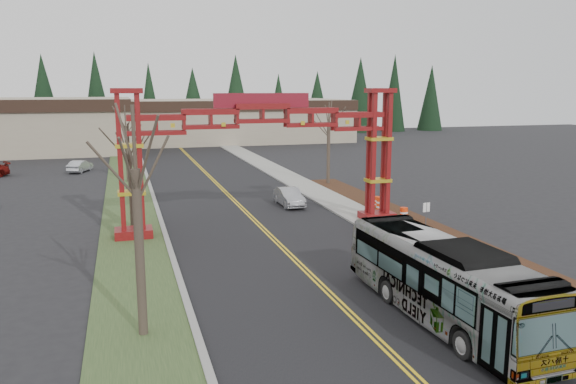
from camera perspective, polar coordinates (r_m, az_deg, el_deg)
name	(u,v)px	position (r m, az deg, el deg)	size (l,w,h in m)	color
ground	(391,354)	(20.12, 10.42, -15.89)	(200.00, 200.00, 0.00)	black
road	(241,207)	(42.77, -4.83, -1.53)	(12.00, 110.00, 0.02)	black
lane_line_left	(239,207)	(42.74, -4.99, -1.52)	(0.12, 100.00, 0.01)	yellow
lane_line_right	(242,207)	(42.79, -4.68, -1.50)	(0.12, 100.00, 0.01)	yellow
curb_right	(317,202)	(44.37, 2.96, -0.98)	(0.30, 110.00, 0.15)	gray
sidewalk_right	(334,201)	(44.87, 4.71, -0.87)	(2.60, 110.00, 0.14)	gray
landscape_strip	(475,249)	(33.15, 18.44, -5.50)	(2.60, 50.00, 0.12)	black
grass_median	(132,213)	(41.93, -15.60, -2.08)	(4.00, 110.00, 0.08)	#2F4824
curb_left	(158,211)	(41.98, -13.08, -1.90)	(0.30, 110.00, 0.15)	gray
gateway_arch	(262,136)	(35.13, -2.65, 5.74)	(18.20, 1.60, 8.90)	#650D0D
retail_building_east	(232,120)	(97.84, -5.69, 7.28)	(38.00, 20.30, 7.00)	tan
conifer_treeline	(168,101)	(108.36, -12.08, 8.98)	(116.10, 5.60, 13.00)	black
transit_bus	(445,281)	(22.67, 15.62, -8.67)	(2.68, 11.44, 3.19)	#B4B6BC
silver_sedan	(289,197)	(42.97, 0.13, -0.51)	(1.46, 4.19, 1.38)	#A5A8AD
parked_car_far_a	(80,166)	(64.46, -20.37, 2.48)	(1.36, 3.90, 1.28)	#B5B8BE
bare_tree_median_near	(135,170)	(20.08, -15.24, 2.12)	(3.35, 3.35, 8.34)	#382D26
bare_tree_median_mid	(129,155)	(36.81, -15.83, 3.67)	(2.93, 2.93, 6.73)	#382D26
bare_tree_median_far	(126,126)	(55.35, -16.17, 6.43)	(2.96, 2.96, 7.36)	#382D26
bare_tree_right_far	(329,125)	(52.25, 4.16, 6.77)	(3.20, 3.20, 7.67)	#382D26
street_sign	(426,212)	(35.09, 13.87, -2.00)	(0.47, 0.09, 2.06)	#3F3F44
barrel_south	(404,215)	(38.68, 11.68, -2.27)	(0.53, 0.53, 0.98)	#F2390D
barrel_mid	(380,204)	(41.42, 9.36, -1.25)	(0.60, 0.60, 1.12)	#F2390D
barrel_north	(377,202)	(42.70, 9.07, -1.05)	(0.48, 0.48, 0.89)	#F2390D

